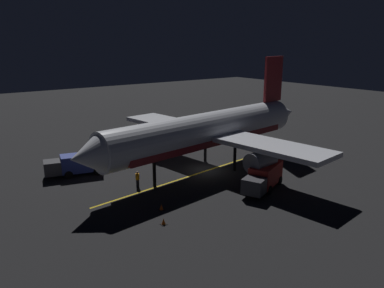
{
  "coord_description": "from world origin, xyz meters",
  "views": [
    {
      "loc": [
        -33.12,
        26.82,
        14.5
      ],
      "look_at": [
        0.0,
        2.0,
        3.5
      ],
      "focal_mm": 35.75,
      "sensor_mm": 36.0,
      "label": 1
    }
  ],
  "objects": [
    {
      "name": "ground_plane",
      "position": [
        0.0,
        0.0,
        -0.1
      ],
      "size": [
        180.0,
        180.0,
        0.2
      ],
      "primitive_type": "cube",
      "color": "black"
    },
    {
      "name": "apron_guide_stripe",
      "position": [
        -0.71,
        4.0,
        0.0
      ],
      "size": [
        2.96,
        22.29,
        0.01
      ],
      "primitive_type": "cube",
      "rotation": [
        0.0,
        0.0,
        0.12
      ],
      "color": "gold",
      "rests_on": "ground_plane"
    },
    {
      "name": "airliner",
      "position": [
        0.07,
        -0.58,
        4.64
      ],
      "size": [
        29.35,
        34.84,
        12.77
      ],
      "color": "silver",
      "rests_on": "ground_plane"
    },
    {
      "name": "baggage_truck",
      "position": [
        7.42,
        12.76,
        1.23
      ],
      "size": [
        3.57,
        6.55,
        2.36
      ],
      "color": "navy",
      "rests_on": "ground_plane"
    },
    {
      "name": "catering_truck",
      "position": [
        -8.25,
        -0.9,
        1.29
      ],
      "size": [
        4.28,
        6.59,
        2.52
      ],
      "color": "maroon",
      "rests_on": "ground_plane"
    },
    {
      "name": "ground_crew_worker",
      "position": [
        -0.08,
        9.08,
        0.89
      ],
      "size": [
        0.4,
        0.4,
        1.74
      ],
      "color": "black",
      "rests_on": "ground_plane"
    },
    {
      "name": "traffic_cone_near_left",
      "position": [
        -8.75,
        11.49,
        0.25
      ],
      "size": [
        0.5,
        0.5,
        0.55
      ],
      "color": "#EA590F",
      "rests_on": "ground_plane"
    },
    {
      "name": "traffic_cone_near_right",
      "position": [
        -6.25,
        10.1,
        0.25
      ],
      "size": [
        0.5,
        0.5,
        0.55
      ],
      "color": "#EA590F",
      "rests_on": "ground_plane"
    }
  ]
}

